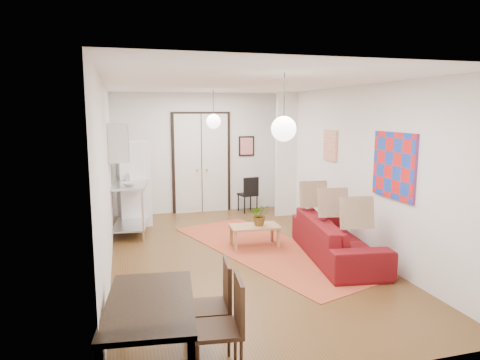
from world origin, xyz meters
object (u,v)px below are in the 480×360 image
object	(u,v)px
fridge	(134,183)
coffee_table	(255,228)
kitchen_counter	(130,200)
dining_chair_near	(206,295)
dining_chair_far	(215,315)
black_side_chair	(247,191)
sofa	(337,238)
dining_table	(150,309)

from	to	relation	value
fridge	coffee_table	bearing A→B (deg)	-54.83
kitchen_counter	dining_chair_near	xyz separation A→B (m)	(0.66, -4.55, -0.15)
dining_chair_far	black_side_chair	distance (m)	6.65
sofa	black_side_chair	size ratio (longest dim) A/B	2.71
dining_chair_far	coffee_table	bearing A→B (deg)	163.46
coffee_table	kitchen_counter	size ratio (longest dim) A/B	0.64
black_side_chair	dining_table	bearing A→B (deg)	55.40
sofa	dining_table	bearing A→B (deg)	135.75
dining_table	dining_chair_near	size ratio (longest dim) A/B	1.54
sofa	dining_table	size ratio (longest dim) A/B	1.65
coffee_table	fridge	distance (m)	3.07
kitchen_counter	fridge	world-z (taller)	fridge
dining_table	dining_chair_near	distance (m)	0.76
dining_chair_near	dining_chair_far	world-z (taller)	same
dining_table	dining_chair_near	bearing A→B (deg)	36.48
sofa	dining_chair_far	xyz separation A→B (m)	(-2.64, -2.53, 0.19)
sofa	coffee_table	distance (m)	1.51
kitchen_counter	fridge	bearing A→B (deg)	90.08
kitchen_counter	dining_table	bearing A→B (deg)	-81.26
fridge	black_side_chair	distance (m)	2.82
coffee_table	dining_chair_far	xyz separation A→B (m)	(-1.49, -3.51, 0.20)
black_side_chair	sofa	bearing A→B (deg)	86.40
coffee_table	dining_chair_far	distance (m)	3.82
coffee_table	sofa	bearing A→B (deg)	-40.49
dining_chair_near	black_side_chair	xyz separation A→B (m)	(2.16, 5.83, -0.03)
coffee_table	kitchen_counter	distance (m)	2.66
sofa	fridge	distance (m)	4.55
dining_table	coffee_table	bearing A→B (deg)	59.01
dining_chair_far	black_side_chair	xyz separation A→B (m)	(2.16, 6.29, -0.03)
dining_chair_near	black_side_chair	size ratio (longest dim) A/B	1.07
coffee_table	dining_table	size ratio (longest dim) A/B	0.63
coffee_table	dining_chair_near	distance (m)	3.40
sofa	fridge	size ratio (longest dim) A/B	1.31
coffee_table	fridge	world-z (taller)	fridge
dining_table	dining_chair_near	xyz separation A→B (m)	(0.60, 0.44, -0.13)
fridge	dining_chair_near	bearing A→B (deg)	-91.80
sofa	dining_chair_far	world-z (taller)	dining_chair_far
dining_table	sofa	bearing A→B (deg)	37.75
kitchen_counter	dining_table	xyz separation A→B (m)	(0.06, -5.00, -0.02)
fridge	dining_table	bearing A→B (deg)	-98.31
sofa	kitchen_counter	world-z (taller)	kitchen_counter
sofa	fridge	bearing A→B (deg)	53.29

